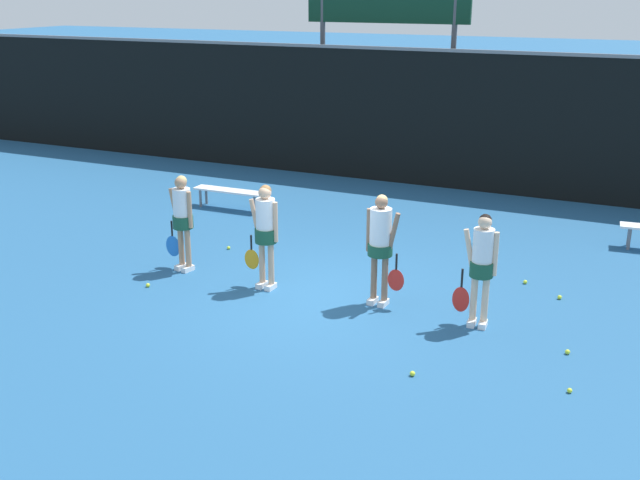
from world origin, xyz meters
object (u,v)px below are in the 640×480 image
Objects in this scene: player_1 at (265,228)px; tennis_ball_1 at (412,374)px; player_0 at (182,215)px; tennis_ball_5 at (148,285)px; tennis_ball_2 at (568,352)px; bench_courtside at (230,192)px; player_3 at (482,262)px; tennis_ball_3 at (525,282)px; tennis_ball_6 at (570,391)px; tennis_ball_4 at (560,297)px; tennis_ball_0 at (229,248)px; scoreboard at (387,6)px; player_2 at (381,240)px.

tennis_ball_1 is (3.18, -1.88, -1.03)m from player_1.
player_0 is 25.60× the size of tennis_ball_5.
tennis_ball_5 is (-0.10, -0.96, -0.99)m from player_0.
player_0 is at bearing 175.43° from tennis_ball_2.
tennis_ball_1 is at bearing -27.43° from player_1.
player_3 is at bearing -31.07° from bench_courtside.
player_3 reaches higher than tennis_ball_1.
tennis_ball_3 reaches higher than tennis_ball_6.
bench_courtside is at bearing 163.29° from tennis_ball_4.
tennis_ball_0 is 7.30m from tennis_ball_6.
scoreboard is 3.18× the size of player_0.
tennis_ball_4 is at bearing 21.90° from player_1.
tennis_ball_5 is 1.05× the size of tennis_ball_6.
scoreboard is 9.95m from player_2.
scoreboard is 78.88× the size of tennis_ball_4.
bench_courtside is at bearing 146.92° from player_3.
scoreboard is 81.36× the size of tennis_ball_5.
bench_courtside is 25.13× the size of tennis_ball_2.
player_3 is 2.08m from tennis_ball_4.
tennis_ball_0 is (-0.37, -7.58, -4.32)m from scoreboard.
tennis_ball_4 is (1.38, 3.43, -0.00)m from tennis_ball_1.
tennis_ball_0 is (-5.19, 1.39, -0.99)m from player_3.
tennis_ball_6 is (1.92, 0.41, -0.00)m from tennis_ball_1.
bench_courtside is at bearing 146.94° from tennis_ball_6.
tennis_ball_2 is 1.08m from tennis_ball_6.
player_3 is (3.58, 0.01, -0.04)m from player_1.
player_3 is at bearing 135.88° from tennis_ball_6.
tennis_ball_3 is at bearing -15.81° from bench_courtside.
player_1 is 26.37× the size of tennis_ball_5.
tennis_ball_2 reaches higher than tennis_ball_5.
bench_courtside reaches higher than tennis_ball_3.
player_2 is 4.06m from tennis_ball_5.
tennis_ball_1 is at bearing -101.00° from tennis_ball_3.
player_3 is at bearing -61.78° from scoreboard.
bench_courtside is 8.47m from tennis_ball_1.
tennis_ball_2 is 1.07× the size of tennis_ball_6.
tennis_ball_3 is (0.75, 3.88, -0.00)m from tennis_ball_1.
tennis_ball_2 reaches higher than tennis_ball_3.
tennis_ball_4 reaches higher than tennis_ball_5.
tennis_ball_3 is (-1.00, 2.39, -0.00)m from tennis_ball_2.
tennis_ball_3 is at bearing 6.14° from tennis_ball_0.
tennis_ball_3 is at bearing 144.75° from tennis_ball_4.
player_1 reaches higher than tennis_ball_6.
tennis_ball_3 is at bearing 76.82° from player_3.
player_1 reaches higher than tennis_ball_4.
scoreboard is 85.37× the size of tennis_ball_0.
player_3 is at bearing -15.04° from tennis_ball_0.
tennis_ball_4 is (0.98, 1.55, -0.98)m from player_3.
scoreboard is at bearing 69.52° from bench_courtside.
tennis_ball_5 reaches higher than tennis_ball_6.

